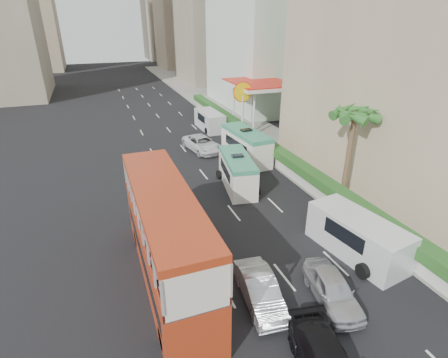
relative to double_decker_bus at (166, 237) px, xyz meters
name	(u,v)px	position (x,y,z in m)	size (l,w,h in m)	color
ground_plane	(273,253)	(6.00, 0.00, -2.53)	(200.00, 200.00, 0.00)	black
double_decker_bus	(166,237)	(0.00, 0.00, 0.00)	(2.50, 11.00, 5.06)	#AC3316
car_silver_lane_a	(259,301)	(3.64, -3.09, -2.53)	(1.46, 4.20, 1.38)	silver
car_silver_lane_b	(330,300)	(6.85, -4.23, -2.53)	(1.67, 4.15, 1.41)	silver
van_asset	(202,150)	(7.25, 17.69, -2.53)	(2.40, 5.20, 1.45)	silver
minibus_near	(237,172)	(7.39, 8.77, -1.25)	(1.92, 5.75, 2.55)	silver
minibus_far	(246,145)	(10.38, 13.89, -1.12)	(2.12, 6.36, 2.82)	silver
panel_van_near	(357,236)	(10.36, -1.60, -1.39)	(2.29, 5.72, 2.29)	silver
panel_van_far	(210,121)	(10.33, 24.48, -1.47)	(2.12, 5.30, 2.12)	silver
sidewalk	(244,124)	(15.00, 25.00, -2.44)	(6.00, 120.00, 0.18)	#99968C
kerb_wall	(263,150)	(12.20, 14.00, -1.85)	(0.30, 44.00, 1.00)	silver
hedge	(263,142)	(12.20, 14.00, -1.00)	(1.10, 44.00, 0.70)	#2D6626
palm_tree	(348,157)	(13.80, 4.00, 0.85)	(0.36, 0.36, 6.40)	brown
shell_station	(259,105)	(16.00, 23.00, 0.22)	(6.50, 8.00, 5.50)	silver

